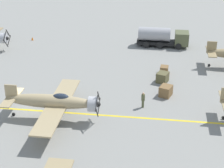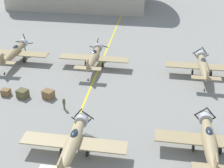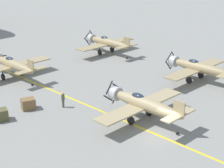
# 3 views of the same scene
# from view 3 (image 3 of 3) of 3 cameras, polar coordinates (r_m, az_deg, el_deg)

# --- Properties ---
(ground_plane) EXTENTS (400.00, 400.00, 0.00)m
(ground_plane) POSITION_cam_3_polar(r_m,az_deg,el_deg) (37.49, 7.53, -7.97)
(ground_plane) COLOR gray
(taxiway_stripe) EXTENTS (0.30, 160.00, 0.01)m
(taxiway_stripe) POSITION_cam_3_polar(r_m,az_deg,el_deg) (37.49, 7.53, -7.96)
(taxiway_stripe) COLOR yellow
(taxiway_stripe) RESTS_ON ground
(airplane_mid_center) EXTENTS (12.00, 9.98, 3.65)m
(airplane_mid_center) POSITION_cam_3_polar(r_m,az_deg,el_deg) (39.63, 4.75, -3.00)
(airplane_mid_center) COLOR tan
(airplane_mid_center) RESTS_ON ground
(airplane_far_center) EXTENTS (12.00, 9.98, 3.77)m
(airplane_far_center) POSITION_cam_3_polar(r_m,az_deg,el_deg) (54.26, -14.89, 2.88)
(airplane_far_center) COLOR tan
(airplane_far_center) RESTS_ON ground
(airplane_far_right) EXTENTS (12.00, 9.98, 3.65)m
(airplane_far_right) POSITION_cam_3_polar(r_m,az_deg,el_deg) (64.67, -0.71, 6.35)
(airplane_far_right) COLOR #9E8A61
(airplane_far_right) RESTS_ON ground
(airplane_mid_right) EXTENTS (12.00, 9.98, 3.65)m
(airplane_mid_right) POSITION_cam_3_polar(r_m,az_deg,el_deg) (52.54, 12.97, 2.48)
(airplane_mid_right) COLOR tan
(airplane_mid_right) RESTS_ON ground
(ground_crew_walking) EXTENTS (0.40, 0.40, 1.83)m
(ground_crew_walking) POSITION_cam_3_polar(r_m,az_deg,el_deg) (43.57, -7.48, -2.33)
(ground_crew_walking) COLOR #515638
(ground_crew_walking) RESTS_ON ground
(supply_crate_by_tanker) EXTENTS (1.84, 1.69, 1.25)m
(supply_crate_by_tanker) POSITION_cam_3_polar(r_m,az_deg,el_deg) (43.97, -12.65, -2.98)
(supply_crate_by_tanker) COLOR brown
(supply_crate_by_tanker) RESTS_ON ground
(supply_crate_mid_lane) EXTENTS (1.85, 1.69, 1.27)m
(supply_crate_mid_lane) POSITION_cam_3_polar(r_m,az_deg,el_deg) (41.91, -16.66, -4.55)
(supply_crate_mid_lane) COLOR brown
(supply_crate_mid_lane) RESTS_ON ground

